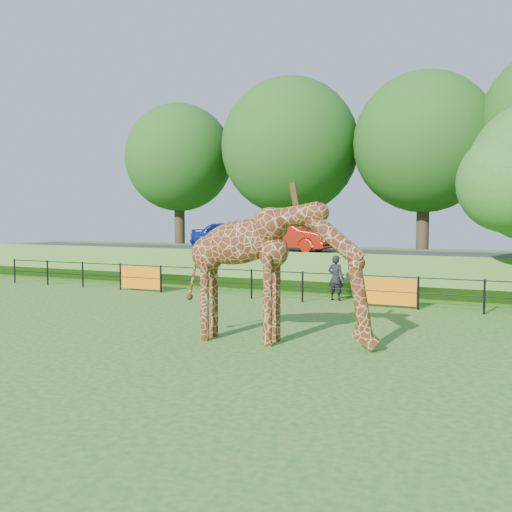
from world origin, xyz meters
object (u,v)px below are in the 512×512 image
at_px(visitor, 336,278).
at_px(car_red, 290,236).
at_px(giraffe, 278,273).
at_px(car_blue, 233,235).

bearing_deg(visitor, car_red, -44.71).
xyz_separation_m(giraffe, car_red, (-4.57, 12.39, 0.41)).
relative_size(car_blue, car_red, 0.98).
relative_size(giraffe, car_blue, 1.16).
height_order(car_blue, car_red, car_blue).
relative_size(car_red, visitor, 2.53).
bearing_deg(giraffe, car_blue, 117.24).
distance_m(car_blue, visitor, 8.21).
bearing_deg(visitor, giraffe, 104.69).
bearing_deg(car_blue, car_red, -83.87).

